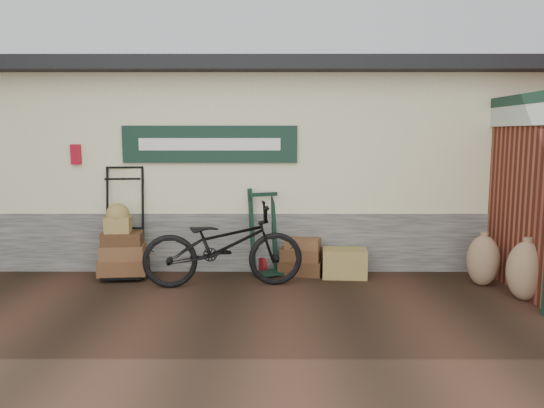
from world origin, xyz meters
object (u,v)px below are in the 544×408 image
at_px(suitcase_stack, 301,256).
at_px(bicycle, 223,241).
at_px(porter_trolley, 124,221).
at_px(green_barrow, 264,232).
at_px(wicker_hamper, 344,263).

relative_size(suitcase_stack, bicycle, 0.29).
xyz_separation_m(porter_trolley, green_barrow, (2.07, 0.09, -0.18)).
bearing_deg(bicycle, porter_trolley, 63.78).
xyz_separation_m(green_barrow, wicker_hamper, (1.19, -0.15, -0.44)).
bearing_deg(suitcase_stack, green_barrow, 180.00).
distance_m(suitcase_stack, wicker_hamper, 0.66).
bearing_deg(porter_trolley, wicker_hamper, -6.58).
xyz_separation_m(porter_trolley, suitcase_stack, (2.62, 0.09, -0.55)).
bearing_deg(suitcase_stack, wicker_hamper, -13.59).
bearing_deg(suitcase_stack, bicycle, -150.34).
distance_m(green_barrow, wicker_hamper, 1.28).
height_order(green_barrow, bicycle, green_barrow).
bearing_deg(bicycle, suitcase_stack, -66.76).
height_order(green_barrow, suitcase_stack, green_barrow).
height_order(suitcase_stack, bicycle, bicycle).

